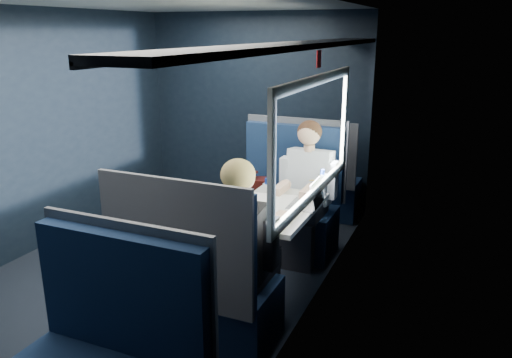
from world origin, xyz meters
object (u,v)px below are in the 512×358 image
at_px(seat_bay_near, 285,206).
at_px(bottle_small, 322,184).
at_px(seat_bay_far, 198,288).
at_px(woman, 242,242).
at_px(laptop, 310,199).
at_px(cup, 323,190).
at_px(seat_row_front, 314,182).
at_px(man, 306,186).
at_px(table, 271,215).

distance_m(seat_bay_near, bottle_small, 0.80).
distance_m(seat_bay_far, woman, 0.43).
bearing_deg(laptop, cup, 87.96).
bearing_deg(seat_bay_far, cup, 69.95).
distance_m(seat_row_front, woman, 2.54).
bearing_deg(man, cup, -48.36).
xyz_separation_m(seat_bay_far, seat_row_front, (0.00, 2.67, -0.00)).
height_order(table, woman, woman).
bearing_deg(seat_row_front, man, -77.17).
bearing_deg(seat_row_front, seat_bay_near, -90.84).
relative_size(seat_bay_near, man, 0.95).
relative_size(laptop, bottle_small, 1.28).
bearing_deg(woman, man, 90.00).
xyz_separation_m(man, laptop, (0.22, -0.58, 0.08)).
xyz_separation_m(man, cup, (0.23, -0.26, 0.06)).
xyz_separation_m(seat_row_front, man, (0.25, -1.10, 0.31)).
bearing_deg(woman, cup, 78.67).
distance_m(seat_bay_far, seat_row_front, 2.67).
relative_size(seat_bay_far, bottle_small, 5.43).
height_order(seat_bay_far, bottle_small, seat_bay_far).
height_order(seat_bay_near, seat_bay_far, same).
distance_m(table, man, 0.70).
relative_size(table, man, 0.76).
distance_m(woman, cup, 1.17).
distance_m(seat_bay_far, laptop, 1.16).
bearing_deg(man, seat_row_front, 102.83).
xyz_separation_m(seat_bay_far, cup, (0.48, 1.31, 0.37)).
distance_m(seat_bay_near, laptop, 0.97).
bearing_deg(cup, laptop, -92.04).
height_order(woman, laptop, woman).
bearing_deg(laptop, woman, -104.89).
height_order(table, seat_row_front, seat_row_front).
distance_m(seat_bay_far, cup, 1.45).
bearing_deg(seat_bay_far, man, 80.97).
bearing_deg(table, seat_row_front, 95.80).
relative_size(woman, bottle_small, 5.70).
relative_size(man, bottle_small, 5.70).
relative_size(table, seat_row_front, 0.86).
xyz_separation_m(woman, cup, (0.23, 1.15, 0.05)).
bearing_deg(woman, laptop, 75.11).
distance_m(seat_row_front, laptop, 1.79).
xyz_separation_m(bottle_small, cup, (0.00, 0.03, -0.06)).
xyz_separation_m(seat_bay_near, bottle_small, (0.49, -0.46, 0.42)).
xyz_separation_m(seat_bay_near, laptop, (0.48, -0.76, 0.38)).
xyz_separation_m(woman, bottle_small, (0.23, 1.12, 0.11)).
height_order(laptop, bottle_small, bottle_small).
bearing_deg(table, laptop, 21.69).
bearing_deg(bottle_small, cup, 90.00).
height_order(man, woman, same).
relative_size(seat_row_front, woman, 0.88).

